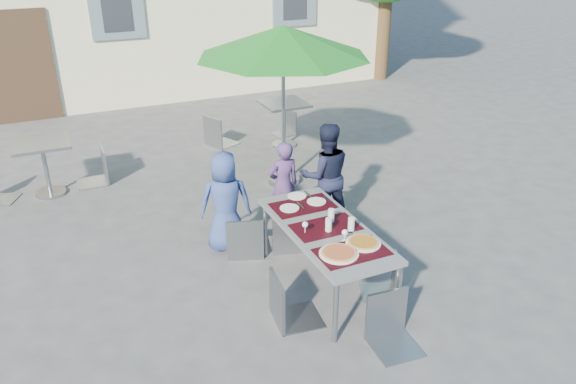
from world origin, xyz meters
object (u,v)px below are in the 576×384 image
pizza_near_right (363,243)px  child_2 (325,175)px  child_1 (283,185)px  chair_1 (290,205)px  chair_2 (327,207)px  chair_0 (244,213)px  pizza_near_left (339,253)px  bg_chair_r_0 (94,145)px  bg_chair_r_1 (287,109)px  bg_chair_l_1 (216,112)px  chair_5 (394,292)px  dining_table (325,232)px  chair_4 (390,255)px  patio_umbrella (283,42)px  cafe_table_0 (44,156)px  cafe_table_1 (284,115)px  child_0 (226,202)px  chair_3 (287,271)px

pizza_near_right → child_2: size_ratio=0.25×
pizza_near_right → child_1: (-0.01, 1.93, -0.18)m
chair_1 → chair_2: (0.45, -0.09, -0.08)m
child_1 → chair_0: size_ratio=1.19×
pizza_near_left → bg_chair_r_0: (-1.74, 4.49, -0.16)m
chair_2 → child_2: bearing=64.5°
chair_0 → bg_chair_r_1: size_ratio=1.17×
bg_chair_l_1 → bg_chair_r_1: bg_chair_l_1 is taller
chair_2 → bg_chair_r_1: 4.22m
bg_chair_r_0 → chair_5: bearing=-68.0°
dining_table → pizza_near_left: bearing=-104.7°
chair_2 → chair_5: bearing=-98.8°
chair_2 → chair_4: chair_2 is taller
chair_0 → chair_5: bearing=-70.7°
patio_umbrella → bg_chair_l_1: size_ratio=2.37×
cafe_table_0 → bg_chair_r_1: bg_chair_r_1 is taller
chair_0 → cafe_table_0: 3.49m
child_2 → patio_umbrella: (0.05, 1.44, 1.45)m
patio_umbrella → bg_chair_r_1: size_ratio=2.95×
pizza_near_right → chair_2: (0.26, 1.25, -0.24)m
chair_2 → cafe_table_0: size_ratio=1.09×
child_2 → chair_2: size_ratio=1.55×
child_1 → chair_2: (0.28, -0.69, -0.06)m
child_2 → cafe_table_1: bearing=-90.7°
child_0 → cafe_table_1: 3.65m
chair_3 → bg_chair_r_1: bearing=65.6°
child_0 → chair_1: size_ratio=1.23×
pizza_near_right → chair_0: 1.63m
chair_0 → bg_chair_l_1: bg_chair_l_1 is taller
pizza_near_right → child_0: child_0 is taller
chair_2 → bg_chair_r_0: 3.93m
chair_2 → bg_chair_l_1: bearing=91.9°
bg_chair_r_0 → cafe_table_1: bearing=4.3°
child_1 → chair_0: bearing=34.6°
chair_0 → dining_table: bearing=-59.8°
pizza_near_right → bg_chair_r_0: bearing=115.0°
pizza_near_right → chair_0: bearing=117.4°
dining_table → cafe_table_1: bearing=71.5°
chair_5 → chair_1: bearing=94.8°
chair_5 → child_1: bearing=89.7°
chair_5 → cafe_table_0: size_ratio=1.17×
dining_table → bg_chair_l_1: size_ratio=1.74×
chair_2 → chair_4: bearing=-84.1°
chair_5 → child_0: bearing=110.4°
child_2 → chair_0: (-1.25, -0.33, -0.12)m
pizza_near_right → chair_3: (-0.80, 0.08, -0.17)m
pizza_near_right → chair_3: chair_3 is taller
chair_1 → chair_5: chair_1 is taller
chair_1 → bg_chair_r_0: bearing=121.2°
chair_2 → bg_chair_r_0: bg_chair_r_0 is taller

